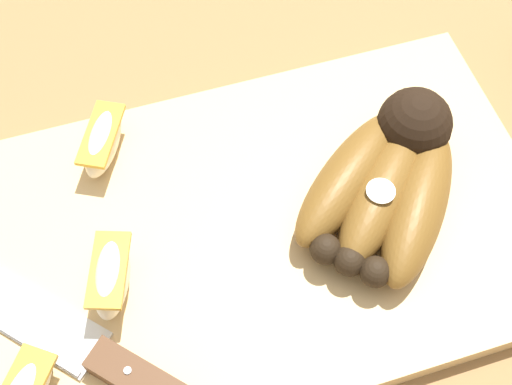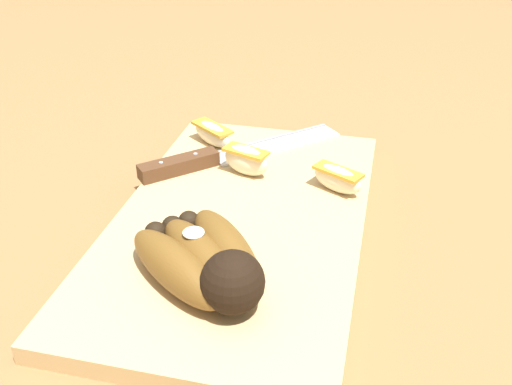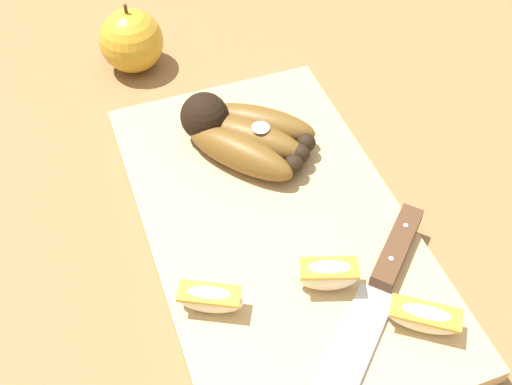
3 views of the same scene
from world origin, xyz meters
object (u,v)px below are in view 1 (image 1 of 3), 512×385
banana_bunch (389,180)px  apple_wedge_far (103,141)px  apple_wedge_near (111,276)px  chefs_knife (97,356)px

banana_bunch → apple_wedge_far: size_ratio=2.42×
apple_wedge_near → apple_wedge_far: bearing=82.4°
chefs_knife → apple_wedge_far: (0.04, 0.16, 0.01)m
banana_bunch → apple_wedge_far: banana_bunch is taller
chefs_knife → banana_bunch: bearing=14.9°
banana_bunch → apple_wedge_far: bearing=152.8°
chefs_knife → apple_wedge_near: size_ratio=3.55×
banana_bunch → apple_wedge_near: bearing=-176.0°
banana_bunch → apple_wedge_far: (-0.19, 0.10, -0.01)m
banana_bunch → chefs_knife: banana_bunch is taller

